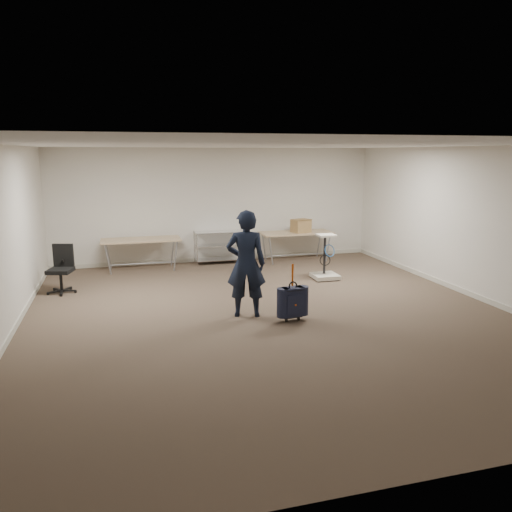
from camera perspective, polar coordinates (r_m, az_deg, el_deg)
name	(u,v)px	position (r m, az deg, el deg)	size (l,w,h in m)	color
ground	(270,315)	(8.46, 1.58, -6.73)	(9.00, 9.00, 0.00)	#433529
room_shell	(249,291)	(9.72, -0.81, -3.97)	(8.00, 9.00, 9.00)	silver
folding_table_left	(141,241)	(11.80, -13.01, 1.66)	(1.80, 0.75, 0.73)	tan
folding_table_right	(296,234)	(12.54, 4.61, 2.51)	(1.80, 0.75, 0.73)	tan
wire_shelf	(220,245)	(12.31, -4.15, 1.22)	(1.22, 0.47, 0.80)	silver
person	(246,264)	(8.18, -1.15, -0.90)	(0.65, 0.43, 1.78)	black
suitcase	(293,302)	(8.08, 4.21, -5.26)	(0.36, 0.23, 0.95)	black
office_chair	(62,278)	(10.43, -21.32, -2.38)	(0.57, 0.57, 0.93)	black
equipment_cart	(325,267)	(10.85, 7.92, -1.29)	(0.53, 0.53, 0.98)	beige
cardboard_box	(301,226)	(12.50, 5.15, 3.46)	(0.43, 0.33, 0.33)	brown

